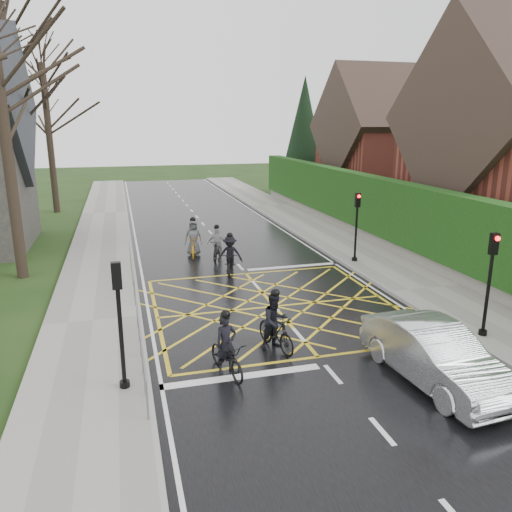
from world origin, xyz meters
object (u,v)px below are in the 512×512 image
cyclist_mid (230,259)px  car (435,355)px  cyclist_rear (227,353)px  cyclist_lead (194,242)px  cyclist_back (275,327)px  cyclist_front (217,247)px

cyclist_mid → car: size_ratio=0.43×
cyclist_rear → cyclist_lead: cyclist_lead is taller
cyclist_back → cyclist_front: 9.65m
cyclist_rear → cyclist_mid: size_ratio=0.96×
cyclist_mid → cyclist_front: size_ratio=1.12×
cyclist_front → cyclist_lead: (-0.93, 1.06, 0.03)m
cyclist_back → cyclist_mid: 7.42m
cyclist_mid → cyclist_back: bearing=-76.3°
cyclist_rear → cyclist_lead: 11.77m
cyclist_back → cyclist_mid: cyclist_back is taller
car → cyclist_mid: bearing=101.1°
cyclist_rear → cyclist_mid: 8.66m
cyclist_lead → cyclist_back: bearing=-75.4°
cyclist_rear → cyclist_lead: size_ratio=0.91×
cyclist_mid → cyclist_front: bearing=109.5°
cyclist_lead → car: size_ratio=0.46×
car → cyclist_rear: bearing=155.3°
cyclist_rear → car: cyclist_rear is taller
cyclist_rear → car: size_ratio=0.42×
cyclist_rear → cyclist_front: size_ratio=1.07×
cyclist_mid → car: (2.84, -10.20, 0.08)m
cyclist_front → car: size_ratio=0.39×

